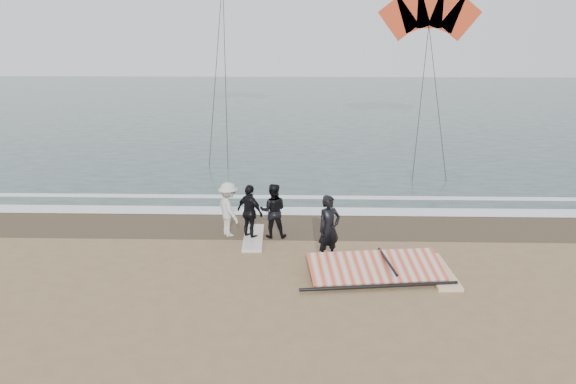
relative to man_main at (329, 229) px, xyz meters
The scene contains 11 objects.
ground 1.85m from the man_main, 89.83° to the right, with size 120.00×120.00×0.00m, color #8C704C.
sea 31.43m from the man_main, 89.99° to the left, with size 120.00×54.00×0.02m, color #233838.
wet_sand 3.07m from the man_main, 89.91° to the left, with size 120.00×2.80×0.01m, color #4C3D2B.
foam_near 4.42m from the man_main, 89.94° to the left, with size 120.00×0.90×0.01m, color white.
foam_far 6.09m from the man_main, 89.96° to the left, with size 120.00×0.45×0.01m, color white.
man_main is the anchor object (origin of this frame).
board_white 3.16m from the man_main, 14.21° to the right, with size 0.64×2.28×0.09m, color silver.
board_cream 2.93m from the man_main, 144.28° to the left, with size 0.59×2.21×0.09m, color beige.
trio_cluster 3.03m from the man_main, 143.10° to the left, with size 2.38×1.44×1.75m.
sail_rig 1.64m from the man_main, 38.20° to the right, with size 4.04×2.12×0.49m.
kite_red 20.53m from the man_main, 71.17° to the left, with size 6.27×5.26×12.30m.
Camera 1 is at (-0.76, -13.10, 6.41)m, focal length 35.00 mm.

